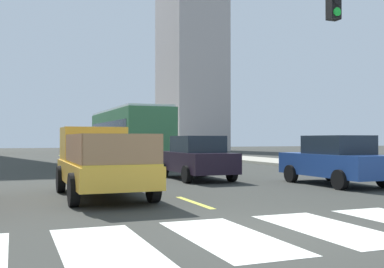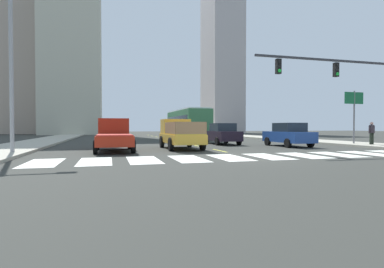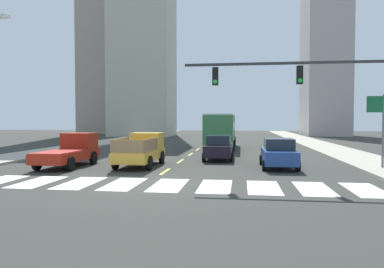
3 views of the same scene
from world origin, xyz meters
TOP-DOWN VIEW (x-y plane):
  - ground_plane at (0.00, 0.00)m, footprint 160.00×160.00m
  - sidewalk_right at (12.39, 18.00)m, footprint 3.82×110.00m
  - crosswalk_stripe_3 at (-2.99, 0.00)m, footprint 1.34×3.22m
  - crosswalk_stripe_4 at (-1.00, 0.00)m, footprint 1.34×3.22m
  - crosswalk_stripe_5 at (1.00, 0.00)m, footprint 1.34×3.22m
  - lane_dash_0 at (0.00, 4.00)m, footprint 0.16×2.40m
  - lane_dash_1 at (0.00, 9.00)m, footprint 0.16×2.40m
  - lane_dash_2 at (0.00, 14.00)m, footprint 0.16×2.40m
  - lane_dash_3 at (0.00, 19.00)m, footprint 0.16×2.40m
  - lane_dash_4 at (0.00, 24.00)m, footprint 0.16×2.40m
  - lane_dash_5 at (0.00, 29.00)m, footprint 0.16×2.40m
  - lane_dash_6 at (0.00, 34.00)m, footprint 0.16×2.40m
  - lane_dash_7 at (0.00, 39.00)m, footprint 0.16×2.40m
  - pickup_stakebed at (-1.94, 6.37)m, footprint 2.18×5.20m
  - city_bus at (2.13, 20.15)m, footprint 2.72×10.80m
  - sedan_mid at (2.51, 10.13)m, footprint 2.02×4.40m
  - sedan_far at (6.21, 6.34)m, footprint 2.02×4.40m
  - block_mid_left at (18.83, 53.03)m, footprint 7.15×10.54m

SIDE VIEW (x-z plane):
  - ground_plane at x=0.00m, z-range 0.00..0.00m
  - lane_dash_0 at x=0.00m, z-range 0.00..0.01m
  - lane_dash_1 at x=0.00m, z-range 0.00..0.01m
  - lane_dash_2 at x=0.00m, z-range 0.00..0.01m
  - lane_dash_3 at x=0.00m, z-range 0.00..0.01m
  - lane_dash_4 at x=0.00m, z-range 0.00..0.01m
  - lane_dash_5 at x=0.00m, z-range 0.00..0.01m
  - lane_dash_6 at x=0.00m, z-range 0.00..0.01m
  - lane_dash_7 at x=0.00m, z-range 0.00..0.01m
  - crosswalk_stripe_3 at x=-2.99m, z-range 0.00..0.01m
  - crosswalk_stripe_4 at x=-1.00m, z-range 0.00..0.01m
  - crosswalk_stripe_5 at x=1.00m, z-range 0.00..0.01m
  - sidewalk_right at x=12.39m, z-range 0.00..0.15m
  - sedan_mid at x=2.51m, z-range 0.00..1.72m
  - sedan_far at x=6.21m, z-range 0.00..1.72m
  - pickup_stakebed at x=-1.94m, z-range -0.04..1.92m
  - city_bus at x=2.13m, z-range 0.29..3.61m
  - block_mid_left at x=18.83m, z-range 0.00..33.64m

